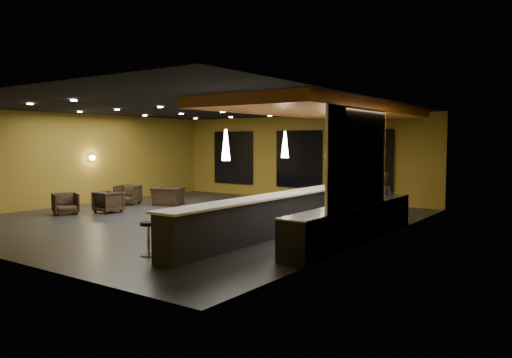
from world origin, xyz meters
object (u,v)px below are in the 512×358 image
Objects in this scene: armchair_c at (128,195)px; staff_b at (371,196)px; pendant_1 at (285,144)px; bar_stool_2 at (248,210)px; bar_counter at (274,216)px; pendant_0 at (226,145)px; armchair_b at (109,202)px; column at (350,162)px; armchair_a at (66,204)px; bar_stool_4 at (317,200)px; armchair_d at (168,196)px; staff_a at (352,194)px; bar_stool_3 at (285,207)px; pendant_2 at (328,144)px; staff_c at (382,197)px; bar_stool_1 at (206,220)px; bar_stool_0 at (148,234)px; prep_counter at (354,223)px.

staff_b is at bearing -14.93° from armchair_c.
bar_stool_2 is (-0.95, -0.36, -1.80)m from pendant_1.
bar_counter is at bearing -130.63° from staff_b.
armchair_b is (-6.90, 2.17, -1.98)m from pendant_0.
column is 4.43× the size of armchair_a.
bar_stool_2 is 1.05× the size of bar_stool_4.
armchair_d is (-6.75, 2.32, -2.01)m from pendant_1.
bar_stool_2 is at bearing -37.07° from armchair_c.
bar_stool_4 is at bearing 177.37° from staff_a.
staff_b is at bearing -7.49° from bar_stool_4.
bar_stool_2 is 1.57m from bar_stool_3.
column is 5.00× the size of pendant_0.
staff_b reaches higher than armchair_b.
armchair_a is at bearing 53.61° from armchair_b.
pendant_2 is 0.81× the size of bar_stool_2.
pendant_1 is 0.45× the size of staff_c.
armchair_c is (-9.69, -1.38, -0.40)m from staff_c.
staff_a is 1.13× the size of staff_c.
column is 9.62m from armchair_a.
armchair_c reaches higher than armchair_a.
armchair_c is (-8.09, -2.58, -1.37)m from column.
bar_stool_3 is (7.02, 2.62, 0.14)m from armchair_a.
column reaches higher than bar_stool_2.
bar_stool_1 is at bearing -108.79° from pendant_1.
staff_c is 1.92× the size of armchair_b.
column is 5.00× the size of pendant_1.
staff_a is at bearing 72.19° from bar_counter.
bar_counter reaches higher than bar_stool_0.
staff_a is 2.28× the size of bar_stool_3.
pendant_2 is at bearing 71.62° from bar_stool_2.
bar_stool_1 is at bearing 165.04° from pendant_0.
bar_stool_0 reaches higher than armchair_d.
bar_stool_1 is (-0.78, 0.21, -1.80)m from pendant_0.
pendant_0 is 5.00m from pendant_2.
pendant_2 reaches higher than staff_a.
armchair_d is (-6.75, 4.82, -2.01)m from pendant_0.
pendant_1 is 8.47m from armchair_c.
staff_b is at bearing 70.40° from staff_a.
bar_stool_0 is (-2.88, -4.04, 0.03)m from prep_counter.
bar_stool_1 is at bearing -90.91° from bar_stool_3.
column is 3.30× the size of armchair_d.
pendant_2 is at bearing -39.73° from armchair_a.
bar_stool_4 is at bearing 100.54° from bar_counter.
armchair_d is at bearing 8.39° from armchair_c.
pendant_1 is 1.00× the size of pendant_2.
bar_stool_4 is (-2.65, 3.00, 0.10)m from prep_counter.
staff_b is 8.78m from armchair_b.
bar_counter is 6.90m from armchair_b.
staff_c is 2.27m from bar_stool_4.
column is at bearing 90.00° from pendant_1.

